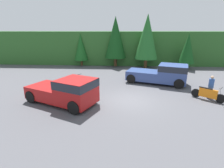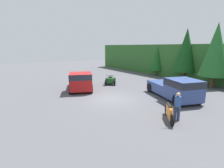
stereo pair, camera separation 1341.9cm
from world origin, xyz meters
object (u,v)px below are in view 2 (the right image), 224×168
object	(u,v)px
pickup_truck_second	(176,88)
rider_person	(177,105)
quad_atv	(110,80)
dirt_bike	(169,113)
pickup_truck_red	(81,81)

from	to	relation	value
pickup_truck_second	rider_person	world-z (taller)	pickup_truck_second
pickup_truck_second	rider_person	size ratio (longest dim) A/B	3.35
quad_atv	dirt_bike	bearing A→B (deg)	21.69
dirt_bike	quad_atv	bearing A→B (deg)	-154.29
dirt_bike	pickup_truck_red	bearing A→B (deg)	-132.26
pickup_truck_red	quad_atv	distance (m)	4.22
pickup_truck_red	quad_atv	xyz separation A→B (m)	(-0.63, 4.14, -0.55)
dirt_bike	pickup_truck_second	bearing A→B (deg)	162.10
pickup_truck_second	dirt_bike	world-z (taller)	pickup_truck_second
rider_person	quad_atv	bearing A→B (deg)	-132.65
pickup_truck_second	dirt_bike	xyz separation A→B (m)	(2.53, -4.05, -0.54)
pickup_truck_red	dirt_bike	size ratio (longest dim) A/B	2.95
pickup_truck_second	rider_person	bearing A→B (deg)	-33.75
pickup_truck_red	rider_person	bearing A→B (deg)	33.16
quad_atv	rider_person	xyz separation A→B (m)	(11.10, -2.44, 0.50)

